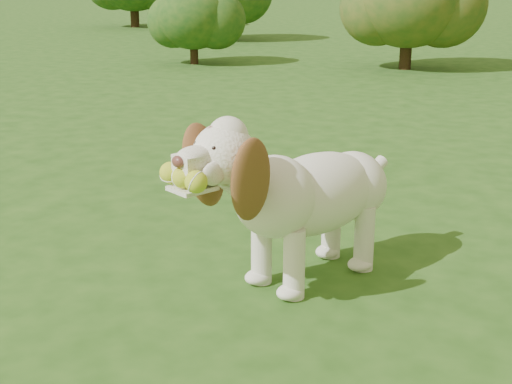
% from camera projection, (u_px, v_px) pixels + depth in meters
% --- Properties ---
extents(ground, '(80.00, 80.00, 0.00)m').
position_uv_depth(ground, '(157.00, 310.00, 2.89)').
color(ground, '#214714').
rests_on(ground, ground).
extents(dog, '(0.72, 1.18, 0.79)m').
position_uv_depth(dog, '(299.00, 190.00, 3.03)').
color(dog, white).
rests_on(dog, ground).
extents(shrub_a, '(1.12, 1.12, 1.16)m').
position_uv_depth(shrub_a, '(193.00, 15.00, 10.06)').
color(shrub_a, '#382314').
rests_on(shrub_a, ground).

